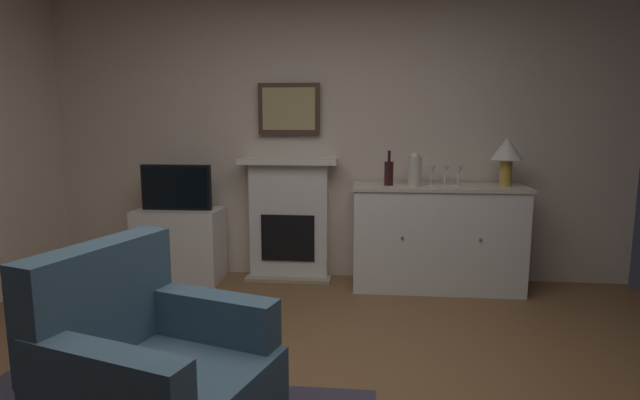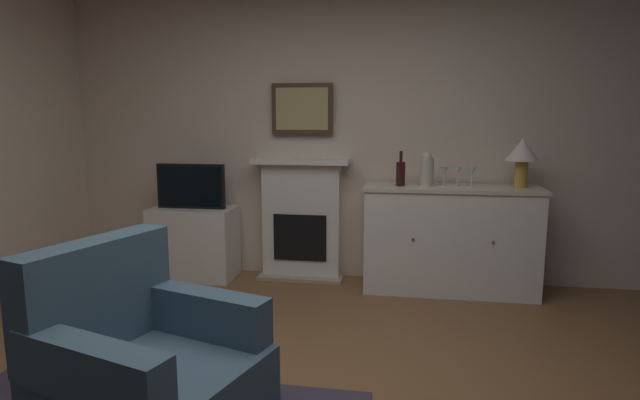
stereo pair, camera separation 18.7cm
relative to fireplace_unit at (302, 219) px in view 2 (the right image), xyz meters
name	(u,v)px [view 2 (the right image)]	position (x,y,z in m)	size (l,w,h in m)	color
wall_rear	(346,126)	(0.38, 0.13, 0.83)	(5.27, 0.06, 2.76)	beige
fireplace_unit	(302,219)	(0.00, 0.00, 0.00)	(0.87, 0.30, 1.10)	white
framed_picture	(302,109)	(0.00, 0.05, 0.98)	(0.55, 0.04, 0.45)	#473323
sideboard_cabinet	(450,239)	(1.30, -0.18, -0.10)	(1.44, 0.49, 0.90)	white
table_lamp	(522,153)	(1.84, -0.18, 0.63)	(0.26, 0.26, 0.40)	#B79338
wine_bottle	(401,173)	(0.88, -0.21, 0.45)	(0.08, 0.08, 0.29)	#331419
wine_glass_left	(444,172)	(1.23, -0.19, 0.47)	(0.07, 0.07, 0.16)	silver
wine_glass_center	(458,172)	(1.34, -0.19, 0.47)	(0.07, 0.07, 0.16)	silver
wine_glass_right	(472,172)	(1.45, -0.21, 0.47)	(0.07, 0.07, 0.16)	silver
vase_decorative	(427,170)	(1.09, -0.23, 0.49)	(0.11, 0.11, 0.28)	beige
tv_cabinet	(194,242)	(-0.97, -0.16, -0.22)	(0.75, 0.42, 0.65)	white
tv_set	(191,186)	(-0.97, -0.19, 0.30)	(0.62, 0.07, 0.40)	black
armchair	(143,367)	(-0.19, -2.56, -0.17)	(1.00, 0.96, 0.92)	#3F596B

